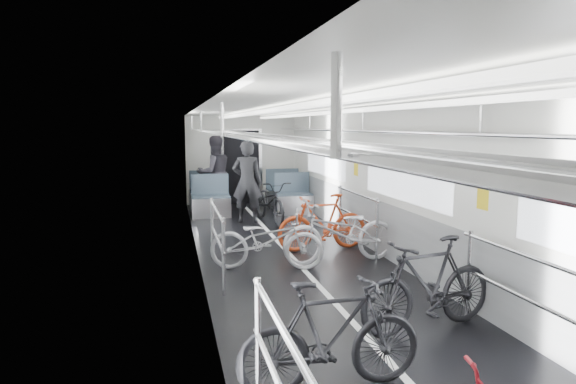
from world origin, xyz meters
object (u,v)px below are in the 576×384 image
object	(u,v)px
bike_aisle	(270,201)
person_seated	(215,173)
bike_right_far	(323,222)
person_standing	(247,182)
bike_left_far	(267,240)
bike_right_near	(428,284)
bike_right_mid	(341,232)
bike_left_mid	(331,336)

from	to	relation	value
bike_aisle	person_seated	bearing A→B (deg)	110.09
bike_right_far	person_seated	size ratio (longest dim) A/B	0.86
person_standing	bike_left_far	bearing A→B (deg)	101.74
bike_right_far	bike_aisle	distance (m)	2.75
bike_left_far	bike_aisle	xyz separation A→B (m)	(0.76, 3.68, 0.02)
person_standing	person_seated	bearing A→B (deg)	-57.41
bike_right_near	bike_right_far	xyz separation A→B (m)	(-0.06, 3.61, -0.01)
bike_right_mid	person_standing	bearing A→B (deg)	-171.04
bike_aisle	bike_left_far	bearing A→B (deg)	-109.93
bike_right_far	bike_aisle	bearing A→B (deg)	-175.79
bike_aisle	person_standing	bearing A→B (deg)	160.30
bike_right_far	bike_aisle	size ratio (longest dim) A/B	0.91
bike_right_far	bike_aisle	world-z (taller)	bike_right_far
person_seated	bike_left_mid	bearing A→B (deg)	75.32
bike_right_far	person_seated	bearing A→B (deg)	-166.93
bike_aisle	bike_right_near	bearing A→B (deg)	-94.06
bike_left_far	person_seated	distance (m)	5.65
bike_left_far	person_seated	xyz separation A→B (m)	(-0.29, 5.62, 0.50)
person_seated	bike_left_far	bearing A→B (deg)	77.38
bike_left_mid	person_standing	xyz separation A→B (m)	(0.42, 7.40, 0.44)
bike_right_near	person_seated	distance (m)	8.42
bike_left_far	person_standing	size ratio (longest dim) A/B	0.93
bike_right_near	bike_right_far	distance (m)	3.61
bike_aisle	person_standing	size ratio (longest dim) A/B	0.98
bike_right_far	bike_aisle	xyz separation A→B (m)	(-0.40, 2.72, -0.02)
bike_right_near	person_seated	bearing A→B (deg)	178.72
bike_right_near	person_standing	size ratio (longest dim) A/B	0.91
bike_left_far	bike_aisle	distance (m)	3.75
bike_left_mid	bike_right_near	distance (m)	1.68
bike_right_mid	bike_aisle	size ratio (longest dim) A/B	1.06
bike_left_mid	bike_aisle	distance (m)	7.36
bike_right_near	bike_right_mid	size ratio (longest dim) A/B	0.88
bike_left_far	person_standing	xyz separation A→B (m)	(0.27, 3.78, 0.46)
bike_aisle	person_standing	world-z (taller)	person_standing
bike_aisle	bike_right_mid	bearing A→B (deg)	-91.37
bike_right_far	bike_right_mid	bearing A→B (deg)	-2.30
person_standing	person_seated	distance (m)	1.93
bike_aisle	person_seated	distance (m)	2.26
bike_right_mid	bike_aisle	xyz separation A→B (m)	(-0.43, 3.58, -0.03)
bike_left_far	bike_right_far	size ratio (longest dim) A/B	1.04
bike_right_near	bike_right_mid	distance (m)	2.74
bike_right_near	bike_right_mid	world-z (taller)	bike_right_near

